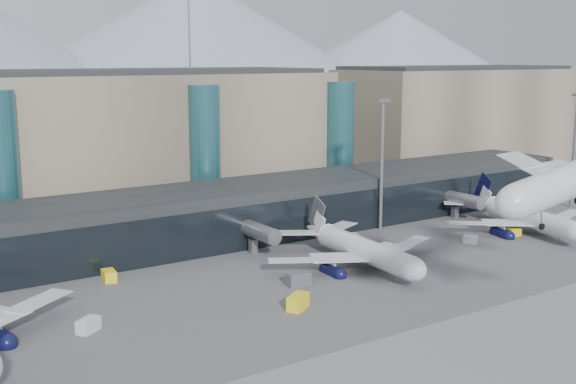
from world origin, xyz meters
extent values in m
plane|color=#515154|center=(0.00, 0.00, 0.00)|extent=(900.00, 900.00, 0.00)
cube|color=black|center=(0.00, 58.00, 5.00)|extent=(170.00, 18.00, 10.00)
cube|color=black|center=(0.00, 49.10, 4.00)|extent=(170.00, 0.40, 8.00)
cylinder|color=slate|center=(0.00, 47.00, 4.20)|extent=(2.80, 14.00, 2.80)
cube|color=slate|center=(0.00, 47.00, 1.20)|extent=(1.20, 1.20, 2.40)
cylinder|color=slate|center=(50.00, 47.00, 4.20)|extent=(2.80, 14.00, 2.80)
cube|color=slate|center=(50.00, 47.00, 1.20)|extent=(1.20, 1.20, 2.40)
cube|color=gray|center=(-25.00, 90.00, 15.00)|extent=(130.00, 30.00, 30.00)
cube|color=black|center=(-25.00, 90.00, 30.50)|extent=(123.50, 28.00, 1.00)
cube|color=gray|center=(95.00, 90.00, 15.00)|extent=(70.00, 30.00, 30.00)
cube|color=black|center=(95.00, 90.00, 30.50)|extent=(66.50, 28.00, 1.00)
cylinder|color=#255C68|center=(-35.00, 74.00, 14.00)|extent=(6.40, 6.40, 28.00)
cylinder|color=#255C68|center=(5.00, 74.00, 14.00)|extent=(6.40, 6.40, 28.00)
cylinder|color=#255C68|center=(40.00, 74.00, 14.00)|extent=(6.40, 6.40, 28.00)
cylinder|color=slate|center=(10.00, 90.00, 38.00)|extent=(0.40, 0.40, 16.00)
cone|color=gray|center=(160.00, 380.00, 42.50)|extent=(340.00, 340.00, 85.00)
cone|color=gray|center=(340.00, 380.00, 35.00)|extent=(300.00, 300.00, 70.00)
cylinder|color=slate|center=(30.00, 48.00, 12.50)|extent=(0.70, 0.70, 25.00)
cube|color=slate|center=(30.00, 48.00, 25.30)|extent=(3.00, 1.20, 0.60)
cylinder|color=slate|center=(80.00, 40.00, 12.50)|extent=(0.70, 0.70, 25.00)
ellipsoid|color=silver|center=(-2.23, -11.01, 22.64)|extent=(5.41, 3.95, 3.77)
cube|color=silver|center=(11.05, -3.37, 22.02)|extent=(12.30, 16.97, 0.19)
cylinder|color=#0C0F38|center=(9.68, -5.27, 20.10)|extent=(4.62, 2.23, 2.07)
cylinder|color=slate|center=(1.18, -11.13, 20.19)|extent=(0.15, 0.15, 3.01)
cylinder|color=black|center=(1.18, -11.13, 18.88)|extent=(0.68, 0.26, 0.67)
cube|color=silver|center=(-44.31, 34.37, 4.17)|extent=(19.29, 15.95, 0.22)
cylinder|color=silver|center=(10.08, 30.57, 4.21)|extent=(5.50, 23.02, 3.78)
ellipsoid|color=silver|center=(9.21, 19.20, 4.21)|extent=(4.17, 5.56, 3.78)
cone|color=silver|center=(11.19, 45.18, 4.40)|extent=(4.26, 6.78, 3.78)
cube|color=silver|center=(18.32, 31.57, 3.59)|extent=(17.19, 10.92, 0.19)
cylinder|color=#0C0F38|center=(16.27, 30.42, 1.66)|extent=(2.42, 4.70, 2.08)
cube|color=silver|center=(15.74, 44.83, 4.59)|extent=(9.06, 6.38, 0.15)
cube|color=silver|center=(2.08, 32.81, 3.59)|extent=(16.90, 12.81, 0.19)
cylinder|color=#0C0F38|center=(3.93, 31.36, 1.66)|extent=(2.42, 4.70, 2.08)
cube|color=silver|center=(6.65, 45.53, 4.59)|extent=(8.89, 7.28, 0.15)
cube|color=slate|center=(11.22, 45.50, 7.42)|extent=(0.66, 5.64, 6.65)
cube|color=silver|center=(11.14, 44.53, 6.29)|extent=(0.55, 3.78, 3.64)
cylinder|color=slate|center=(9.47, 22.61, 1.75)|extent=(0.15, 0.15, 3.02)
cylinder|color=black|center=(9.47, 22.61, 0.43)|extent=(0.29, 0.69, 0.67)
cylinder|color=black|center=(12.41, 31.37, 0.43)|extent=(0.40, 0.89, 0.86)
cylinder|color=black|center=(7.89, 31.71, 0.43)|extent=(0.40, 0.89, 0.86)
cylinder|color=silver|center=(51.85, 31.00, 4.28)|extent=(8.93, 23.47, 3.84)
ellipsoid|color=silver|center=(49.26, 19.69, 4.28)|extent=(4.95, 6.11, 3.84)
cone|color=silver|center=(55.19, 45.54, 4.48)|extent=(5.23, 7.32, 3.84)
cube|color=silver|center=(60.30, 30.76, 3.65)|extent=(17.39, 8.98, 0.19)
cylinder|color=#0C0F38|center=(58.07, 29.92, 1.69)|extent=(3.10, 5.00, 2.11)
cube|color=silver|center=(59.71, 44.50, 4.67)|extent=(9.18, 5.44, 0.15)
cube|color=silver|center=(44.15, 34.47, 3.65)|extent=(16.54, 14.63, 0.19)
cylinder|color=#0C0F38|center=(45.79, 32.73, 1.69)|extent=(3.10, 5.00, 2.11)
cube|color=silver|center=(50.66, 46.58, 4.67)|extent=(8.68, 8.15, 0.15)
cube|color=#0C0F38|center=(55.26, 45.86, 7.55)|extent=(1.51, 5.65, 6.77)
cube|color=silver|center=(55.04, 44.89, 6.40)|extent=(1.12, 3.80, 3.70)
cylinder|color=slate|center=(50.04, 23.08, 1.78)|extent=(0.16, 0.16, 3.08)
cylinder|color=black|center=(50.04, 23.08, 0.44)|extent=(0.39, 0.72, 0.68)
cylinder|color=black|center=(54.32, 31.45, 0.44)|extent=(0.53, 0.93, 0.88)
cylinder|color=black|center=(49.83, 32.48, 0.44)|extent=(0.53, 0.93, 0.88)
cube|color=silver|center=(-36.00, 27.10, 0.85)|extent=(3.47, 3.10, 1.71)
cube|color=yellow|center=(-26.56, 45.48, 0.85)|extent=(2.18, 3.16, 1.71)
cube|color=#4E4E53|center=(-3.86, 27.70, 0.97)|extent=(3.63, 2.10, 1.95)
cube|color=silver|center=(19.61, 43.39, 0.71)|extent=(2.21, 2.81, 1.42)
cube|color=yellow|center=(47.22, 29.52, 0.80)|extent=(2.93, 1.80, 1.60)
cube|color=silver|center=(36.40, 30.42, 0.70)|extent=(2.33, 2.77, 1.40)
cube|color=yellow|center=(-9.77, 19.27, 1.01)|extent=(4.11, 3.57, 2.02)
camera|label=1|loc=(-62.81, -57.02, 33.60)|focal=45.00mm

